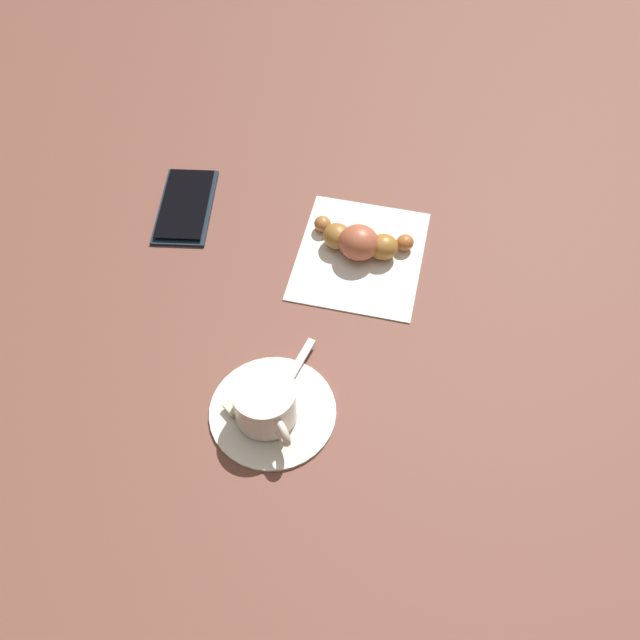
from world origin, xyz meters
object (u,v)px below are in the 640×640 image
(sugar_packet, at_px, (248,395))
(cell_phone, at_px, (186,205))
(napkin, at_px, (360,255))
(croissant, at_px, (360,241))
(saucer, at_px, (273,411))
(espresso_cup, at_px, (266,403))
(teaspoon, at_px, (277,400))

(sugar_packet, relative_size, cell_phone, 0.41)
(napkin, relative_size, cell_phone, 1.31)
(napkin, xyz_separation_m, croissant, (-0.01, -0.00, 0.02))
(saucer, bearing_deg, espresso_cup, -39.71)
(espresso_cup, relative_size, teaspoon, 0.67)
(napkin, bearing_deg, espresso_cup, -22.23)
(espresso_cup, height_order, sugar_packet, espresso_cup)
(espresso_cup, height_order, cell_phone, espresso_cup)
(espresso_cup, distance_m, cell_phone, 0.34)
(napkin, bearing_deg, saucer, -21.67)
(teaspoon, xyz_separation_m, croissant, (-0.22, 0.08, 0.01))
(croissant, bearing_deg, saucer, -20.94)
(saucer, height_order, cell_phone, cell_phone)
(espresso_cup, bearing_deg, sugar_packet, -131.25)
(teaspoon, bearing_deg, saucer, -20.38)
(espresso_cup, xyz_separation_m, sugar_packet, (-0.02, -0.02, -0.02))
(sugar_packet, relative_size, croissant, 0.43)
(saucer, bearing_deg, sugar_packet, -116.13)
(cell_phone, bearing_deg, napkin, 72.58)
(saucer, height_order, teaspoon, teaspoon)
(napkin, height_order, cell_phone, cell_phone)
(espresso_cup, xyz_separation_m, cell_phone, (-0.31, -0.14, -0.03))
(croissant, bearing_deg, sugar_packet, -27.89)
(espresso_cup, distance_m, teaspoon, 0.03)
(teaspoon, bearing_deg, croissant, 159.03)
(teaspoon, distance_m, sugar_packet, 0.03)
(saucer, distance_m, napkin, 0.24)
(saucer, distance_m, croissant, 0.25)
(espresso_cup, distance_m, sugar_packet, 0.04)
(cell_phone, bearing_deg, espresso_cup, 24.32)
(teaspoon, relative_size, napkin, 0.69)
(napkin, xyz_separation_m, cell_phone, (-0.07, -0.23, 0.00))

